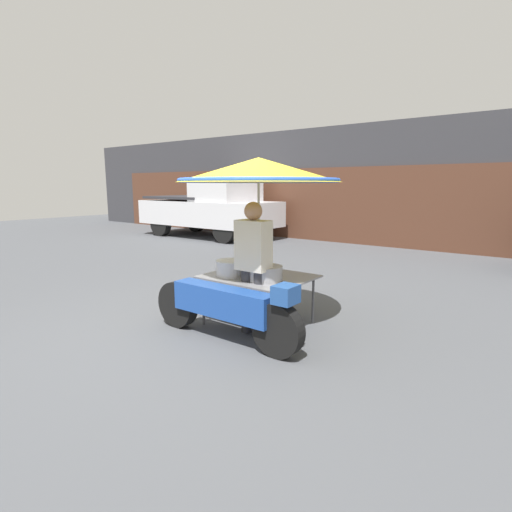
{
  "coord_description": "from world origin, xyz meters",
  "views": [
    {
      "loc": [
        3.19,
        -3.13,
        1.69
      ],
      "look_at": [
        0.38,
        0.59,
        0.86
      ],
      "focal_mm": 28.0,
      "sensor_mm": 36.0,
      "label": 1
    }
  ],
  "objects": [
    {
      "name": "vendor_person",
      "position": [
        0.52,
        0.35,
        0.84
      ],
      "size": [
        0.38,
        0.22,
        1.51
      ],
      "color": "#2D2D33",
      "rests_on": "ground"
    },
    {
      "name": "ground_plane",
      "position": [
        0.0,
        0.0,
        0.0
      ],
      "size": [
        36.0,
        36.0,
        0.0
      ],
      "primitive_type": "plane",
      "color": "#4C4F54"
    },
    {
      "name": "pickup_truck",
      "position": [
        -5.9,
        6.44,
        0.94
      ],
      "size": [
        4.81,
        1.94,
        1.92
      ],
      "color": "black",
      "rests_on": "ground"
    },
    {
      "name": "vendor_motorcycle_cart",
      "position": [
        0.38,
        0.55,
        1.55
      ],
      "size": [
        2.01,
        1.91,
        2.0
      ],
      "color": "black",
      "rests_on": "ground"
    },
    {
      "name": "shopfront_building",
      "position": [
        0.0,
        8.81,
        1.69
      ],
      "size": [
        28.0,
        2.06,
        3.39
      ],
      "color": "#38383D",
      "rests_on": "ground"
    }
  ]
}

